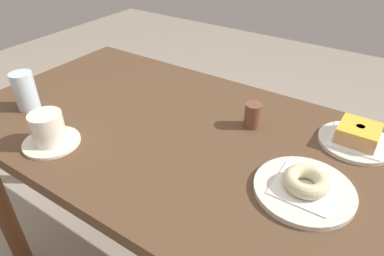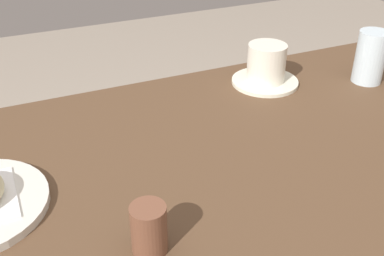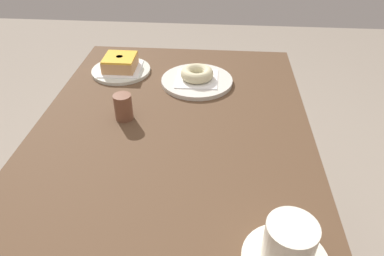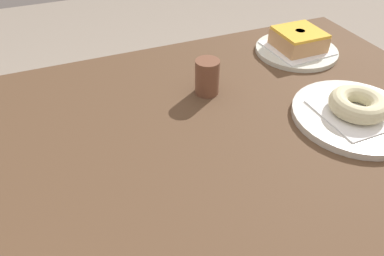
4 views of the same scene
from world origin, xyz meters
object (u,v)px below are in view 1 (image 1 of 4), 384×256
donut_sugar_ring (306,181)px  sugar_jar (253,115)px  water_glass (25,91)px  plate_sugar_ring (304,190)px  donut_glazed_square (358,133)px  plate_glazed_square (355,142)px  coffee_cup (49,131)px

donut_sugar_ring → sugar_jar: (0.21, -0.18, 0.00)m
water_glass → sugar_jar: size_ratio=1.64×
plate_sugar_ring → donut_glazed_square: donut_glazed_square is taller
plate_sugar_ring → sugar_jar: (0.21, -0.18, 0.03)m
plate_sugar_ring → donut_sugar_ring: size_ratio=2.18×
plate_glazed_square → water_glass: size_ratio=1.65×
donut_sugar_ring → donut_glazed_square: 0.26m
donut_sugar_ring → water_glass: bearing=7.6°
water_glass → plate_sugar_ring: bearing=-172.4°
plate_sugar_ring → plate_glazed_square: plate_sugar_ring is taller
donut_glazed_square → water_glass: size_ratio=0.86×
plate_glazed_square → water_glass: (0.90, 0.37, 0.05)m
plate_glazed_square → water_glass: water_glass is taller
donut_glazed_square → coffee_cup: coffee_cup is taller
plate_glazed_square → plate_sugar_ring: bearing=78.0°
water_glass → coffee_cup: size_ratio=0.78×
donut_glazed_square → donut_sugar_ring: bearing=78.0°
plate_sugar_ring → plate_glazed_square: 0.26m
plate_sugar_ring → donut_glazed_square: (-0.05, -0.26, 0.03)m
coffee_cup → sugar_jar: bearing=-137.4°
coffee_cup → water_glass: bearing=-21.0°
donut_sugar_ring → plate_glazed_square: 0.26m
donut_glazed_square → sugar_jar: 0.28m
coffee_cup → sugar_jar: size_ratio=2.09×
plate_glazed_square → coffee_cup: coffee_cup is taller
coffee_cup → plate_sugar_ring: bearing=-162.6°
sugar_jar → coffee_cup: bearing=42.6°
donut_sugar_ring → plate_glazed_square: donut_sugar_ring is taller
plate_glazed_square → sugar_jar: size_ratio=2.70×
coffee_cup → plate_glazed_square: bearing=-146.3°
plate_sugar_ring → water_glass: 0.85m
donut_sugar_ring → coffee_cup: coffee_cup is taller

